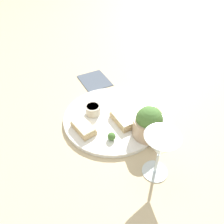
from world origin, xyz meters
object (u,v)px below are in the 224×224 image
at_px(sauce_ramekin, 93,109).
at_px(napkin, 95,80).
at_px(wine_glass, 160,147).
at_px(salad_bowl, 149,123).
at_px(cheese_toast_far, 83,127).
at_px(cheese_toast_near, 123,119).

distance_m(sauce_ramekin, napkin, 0.23).
xyz_separation_m(wine_glass, napkin, (-0.49, -0.07, -0.11)).
bearing_deg(napkin, salad_bowl, 15.47).
distance_m(cheese_toast_far, napkin, 0.31).
bearing_deg(wine_glass, napkin, -171.41).
relative_size(sauce_ramekin, napkin, 0.32).
bearing_deg(cheese_toast_near, cheese_toast_far, -87.92).
bearing_deg(sauce_ramekin, cheese_toast_near, 52.95).
distance_m(salad_bowl, cheese_toast_far, 0.21).
height_order(cheese_toast_far, wine_glass, wine_glass).
height_order(cheese_toast_far, napkin, cheese_toast_far).
bearing_deg(napkin, cheese_toast_near, 8.09).
xyz_separation_m(sauce_ramekin, wine_glass, (0.27, 0.12, 0.08)).
relative_size(salad_bowl, cheese_toast_far, 1.07).
relative_size(cheese_toast_near, wine_glass, 0.71).
height_order(salad_bowl, sauce_ramekin, salad_bowl).
relative_size(salad_bowl, napkin, 0.65).
distance_m(salad_bowl, cheese_toast_near, 0.10).
bearing_deg(napkin, cheese_toast_far, -17.94).
xyz_separation_m(salad_bowl, cheese_toast_near, (-0.07, -0.06, -0.04)).
relative_size(sauce_ramekin, wine_glass, 0.35).
relative_size(cheese_toast_near, napkin, 0.65).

